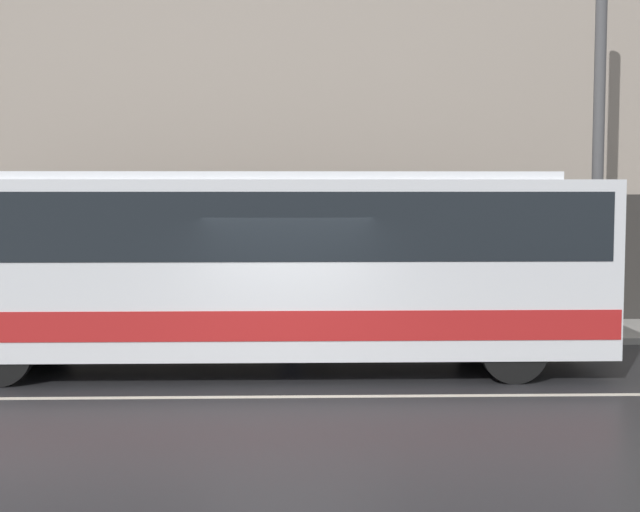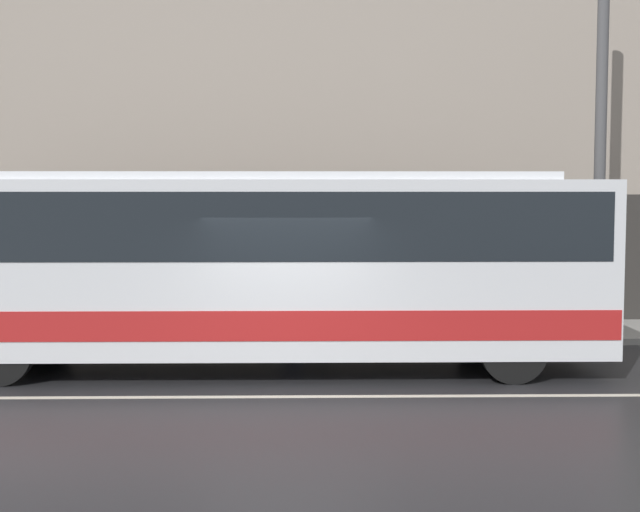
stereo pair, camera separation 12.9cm
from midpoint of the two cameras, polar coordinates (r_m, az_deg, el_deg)
ground_plane at (r=12.67m, az=-1.88°, el=-9.00°), size 60.00×60.00×0.00m
sidewalk at (r=17.80m, az=-1.65°, el=-4.91°), size 60.00×2.49×0.13m
building_facade at (r=19.14m, az=-1.64°, el=12.30°), size 60.00×0.35×11.56m
lane_stripe at (r=12.67m, az=-1.88°, el=-8.98°), size 54.00×0.14×0.01m
transit_bus at (r=14.36m, az=-5.11°, el=-0.19°), size 11.68×2.57×3.18m
utility_pole_near at (r=17.77m, az=17.70°, el=6.72°), size 0.22×0.22×7.20m
pedestrian_waiting at (r=17.70m, az=-1.57°, el=-2.08°), size 0.36×0.36×1.74m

